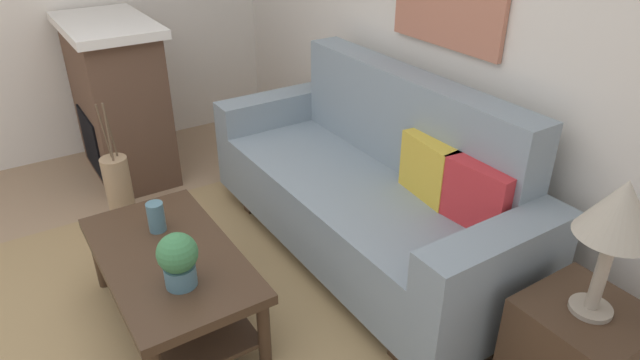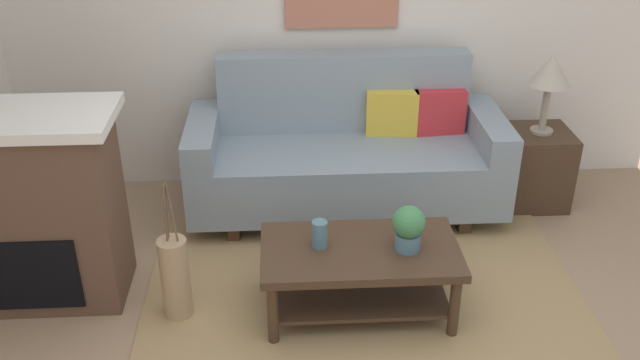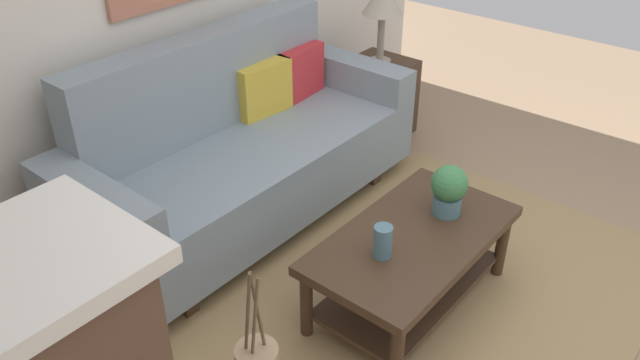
{
  "view_description": "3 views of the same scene",
  "coord_description": "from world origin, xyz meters",
  "px_view_note": "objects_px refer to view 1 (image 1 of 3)",
  "views": [
    {
      "loc": [
        2.16,
        -0.09,
        2.02
      ],
      "look_at": [
        0.13,
        1.22,
        0.69
      ],
      "focal_mm": 30.97,
      "sensor_mm": 36.0,
      "label": 1
    },
    {
      "loc": [
        -0.46,
        -2.76,
        2.57
      ],
      "look_at": [
        -0.25,
        0.85,
        0.65
      ],
      "focal_mm": 39.38,
      "sensor_mm": 36.0,
      "label": 2
    },
    {
      "loc": [
        -2.16,
        -0.72,
        2.24
      ],
      "look_at": [
        0.01,
        1.09,
        0.46
      ],
      "focal_mm": 35.4,
      "sensor_mm": 36.0,
      "label": 3
    }
  ],
  "objects_px": {
    "throw_pillow_mustard": "(429,168)",
    "floor_vase": "(120,194)",
    "coffee_table": "(171,273)",
    "tabletop_vase": "(156,217)",
    "potted_plant_tabletop": "(178,259)",
    "table_lamp": "(619,215)",
    "throw_pillow_crimson": "(477,196)",
    "couch": "(369,189)",
    "fireplace": "(119,100)"
  },
  "relations": [
    {
      "from": "tabletop_vase",
      "to": "couch",
      "type": "bearing_deg",
      "value": 77.86
    },
    {
      "from": "throw_pillow_mustard",
      "to": "floor_vase",
      "type": "distance_m",
      "value": 1.95
    },
    {
      "from": "coffee_table",
      "to": "fireplace",
      "type": "bearing_deg",
      "value": 171.27
    },
    {
      "from": "couch",
      "to": "floor_vase",
      "type": "bearing_deg",
      "value": -132.07
    },
    {
      "from": "coffee_table",
      "to": "potted_plant_tabletop",
      "type": "xyz_separation_m",
      "value": [
        0.26,
        -0.02,
        0.26
      ]
    },
    {
      "from": "throw_pillow_mustard",
      "to": "tabletop_vase",
      "type": "relative_size",
      "value": 2.27
    },
    {
      "from": "throw_pillow_crimson",
      "to": "fireplace",
      "type": "bearing_deg",
      "value": -157.53
    },
    {
      "from": "tabletop_vase",
      "to": "potted_plant_tabletop",
      "type": "xyz_separation_m",
      "value": [
        0.48,
        -0.05,
        0.06
      ]
    },
    {
      "from": "tabletop_vase",
      "to": "floor_vase",
      "type": "height_order",
      "value": "tabletop_vase"
    },
    {
      "from": "table_lamp",
      "to": "floor_vase",
      "type": "distance_m",
      "value": 2.81
    },
    {
      "from": "throw_pillow_mustard",
      "to": "table_lamp",
      "type": "xyz_separation_m",
      "value": [
        1.05,
        -0.12,
        0.31
      ]
    },
    {
      "from": "tabletop_vase",
      "to": "fireplace",
      "type": "bearing_deg",
      "value": 170.99
    },
    {
      "from": "potted_plant_tabletop",
      "to": "floor_vase",
      "type": "bearing_deg",
      "value": 178.08
    },
    {
      "from": "throw_pillow_mustard",
      "to": "tabletop_vase",
      "type": "distance_m",
      "value": 1.43
    },
    {
      "from": "couch",
      "to": "throw_pillow_mustard",
      "type": "bearing_deg",
      "value": 20.61
    },
    {
      "from": "tabletop_vase",
      "to": "potted_plant_tabletop",
      "type": "relative_size",
      "value": 0.61
    },
    {
      "from": "throw_pillow_crimson",
      "to": "potted_plant_tabletop",
      "type": "xyz_separation_m",
      "value": [
        -0.44,
        -1.34,
        -0.11
      ]
    },
    {
      "from": "throw_pillow_mustard",
      "to": "fireplace",
      "type": "height_order",
      "value": "fireplace"
    },
    {
      "from": "throw_pillow_mustard",
      "to": "table_lamp",
      "type": "height_order",
      "value": "table_lamp"
    },
    {
      "from": "potted_plant_tabletop",
      "to": "table_lamp",
      "type": "relative_size",
      "value": 0.46
    },
    {
      "from": "coffee_table",
      "to": "potted_plant_tabletop",
      "type": "height_order",
      "value": "potted_plant_tabletop"
    },
    {
      "from": "tabletop_vase",
      "to": "floor_vase",
      "type": "distance_m",
      "value": 0.85
    },
    {
      "from": "throw_pillow_mustard",
      "to": "couch",
      "type": "bearing_deg",
      "value": -159.39
    },
    {
      "from": "coffee_table",
      "to": "couch",
      "type": "bearing_deg",
      "value": 88.71
    },
    {
      "from": "throw_pillow_mustard",
      "to": "fireplace",
      "type": "relative_size",
      "value": 0.31
    },
    {
      "from": "throw_pillow_crimson",
      "to": "tabletop_vase",
      "type": "bearing_deg",
      "value": -125.52
    },
    {
      "from": "coffee_table",
      "to": "table_lamp",
      "type": "xyz_separation_m",
      "value": [
        1.41,
        1.2,
        0.68
      ]
    },
    {
      "from": "throw_pillow_mustard",
      "to": "throw_pillow_crimson",
      "type": "height_order",
      "value": "same"
    },
    {
      "from": "throw_pillow_crimson",
      "to": "table_lamp",
      "type": "distance_m",
      "value": 0.79
    },
    {
      "from": "tabletop_vase",
      "to": "floor_vase",
      "type": "bearing_deg",
      "value": -179.43
    },
    {
      "from": "potted_plant_tabletop",
      "to": "table_lamp",
      "type": "distance_m",
      "value": 1.73
    },
    {
      "from": "potted_plant_tabletop",
      "to": "fireplace",
      "type": "bearing_deg",
      "value": 171.66
    },
    {
      "from": "throw_pillow_mustard",
      "to": "tabletop_vase",
      "type": "bearing_deg",
      "value": -114.42
    },
    {
      "from": "potted_plant_tabletop",
      "to": "throw_pillow_crimson",
      "type": "bearing_deg",
      "value": 71.78
    },
    {
      "from": "couch",
      "to": "throw_pillow_crimson",
      "type": "bearing_deg",
      "value": 10.65
    },
    {
      "from": "couch",
      "to": "coffee_table",
      "type": "relative_size",
      "value": 1.97
    },
    {
      "from": "potted_plant_tabletop",
      "to": "floor_vase",
      "type": "relative_size",
      "value": 0.52
    },
    {
      "from": "throw_pillow_crimson",
      "to": "tabletop_vase",
      "type": "distance_m",
      "value": 1.59
    },
    {
      "from": "potted_plant_tabletop",
      "to": "table_lamp",
      "type": "bearing_deg",
      "value": 46.62
    },
    {
      "from": "tabletop_vase",
      "to": "table_lamp",
      "type": "xyz_separation_m",
      "value": [
        1.63,
        1.17,
        0.48
      ]
    },
    {
      "from": "couch",
      "to": "throw_pillow_crimson",
      "type": "xyz_separation_m",
      "value": [
        0.67,
        0.13,
        0.25
      ]
    },
    {
      "from": "potted_plant_tabletop",
      "to": "table_lamp",
      "type": "xyz_separation_m",
      "value": [
        1.15,
        1.22,
        0.42
      ]
    },
    {
      "from": "floor_vase",
      "to": "throw_pillow_crimson",
      "type": "bearing_deg",
      "value": 36.91
    },
    {
      "from": "table_lamp",
      "to": "fireplace",
      "type": "bearing_deg",
      "value": -164.12
    },
    {
      "from": "coffee_table",
      "to": "tabletop_vase",
      "type": "xyz_separation_m",
      "value": [
        -0.22,
        0.03,
        0.19
      ]
    },
    {
      "from": "coffee_table",
      "to": "floor_vase",
      "type": "height_order",
      "value": "floor_vase"
    },
    {
      "from": "tabletop_vase",
      "to": "table_lamp",
      "type": "bearing_deg",
      "value": 35.6
    },
    {
      "from": "couch",
      "to": "fireplace",
      "type": "xyz_separation_m",
      "value": [
        -1.84,
        -0.91,
        0.16
      ]
    },
    {
      "from": "throw_pillow_mustard",
      "to": "fireplace",
      "type": "distance_m",
      "value": 2.41
    },
    {
      "from": "throw_pillow_mustard",
      "to": "coffee_table",
      "type": "distance_m",
      "value": 1.41
    }
  ]
}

